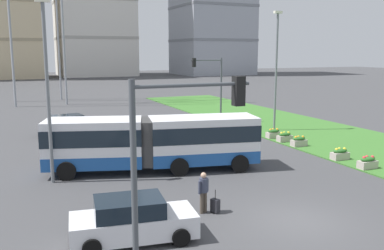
{
  "coord_description": "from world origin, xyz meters",
  "views": [
    {
      "loc": [
        -10.21,
        -12.98,
        6.66
      ],
      "look_at": [
        -0.11,
        10.47,
        2.2
      ],
      "focal_mm": 39.63,
      "sensor_mm": 36.0,
      "label": 1
    }
  ],
  "objects_px": {
    "flower_planter_4": "(285,137)",
    "rolling_suitcase": "(215,206)",
    "flower_planter_3": "(299,141)",
    "flower_planter_2": "(340,154)",
    "articulated_bus": "(153,142)",
    "flower_planter_1": "(368,162)",
    "traffic_light_far_right": "(212,79)",
    "car_white_van": "(133,220)",
    "streetlight_left": "(47,85)",
    "pedestrian_crossing": "(203,190)",
    "streetlight_median": "(276,67)",
    "flower_planter_5": "(274,133)",
    "car_black_sedan": "(69,125)",
    "traffic_light_near_left": "(173,152)"
  },
  "relations": [
    {
      "from": "car_black_sedan",
      "to": "flower_planter_3",
      "type": "xyz_separation_m",
      "value": [
        14.23,
        -11.24,
        -0.33
      ]
    },
    {
      "from": "articulated_bus",
      "to": "flower_planter_3",
      "type": "bearing_deg",
      "value": 8.06
    },
    {
      "from": "streetlight_left",
      "to": "pedestrian_crossing",
      "type": "bearing_deg",
      "value": -51.81
    },
    {
      "from": "car_black_sedan",
      "to": "rolling_suitcase",
      "type": "distance_m",
      "value": 20.21
    },
    {
      "from": "flower_planter_1",
      "to": "traffic_light_near_left",
      "type": "distance_m",
      "value": 16.85
    },
    {
      "from": "flower_planter_1",
      "to": "streetlight_median",
      "type": "height_order",
      "value": "streetlight_median"
    },
    {
      "from": "car_white_van",
      "to": "streetlight_left",
      "type": "relative_size",
      "value": 0.5
    },
    {
      "from": "articulated_bus",
      "to": "flower_planter_1",
      "type": "xyz_separation_m",
      "value": [
        11.23,
        -4.67,
        -1.23
      ]
    },
    {
      "from": "pedestrian_crossing",
      "to": "flower_planter_4",
      "type": "height_order",
      "value": "pedestrian_crossing"
    },
    {
      "from": "car_black_sedan",
      "to": "traffic_light_near_left",
      "type": "bearing_deg",
      "value": -90.94
    },
    {
      "from": "traffic_light_near_left",
      "to": "streetlight_median",
      "type": "bearing_deg",
      "value": 49.84
    },
    {
      "from": "traffic_light_far_right",
      "to": "flower_planter_2",
      "type": "bearing_deg",
      "value": -84.89
    },
    {
      "from": "articulated_bus",
      "to": "streetlight_median",
      "type": "xyz_separation_m",
      "value": [
        13.13,
        7.44,
        3.73
      ]
    },
    {
      "from": "traffic_light_near_left",
      "to": "traffic_light_far_right",
      "type": "bearing_deg",
      "value": 62.04
    },
    {
      "from": "flower_planter_2",
      "to": "flower_planter_5",
      "type": "bearing_deg",
      "value": 90.0
    },
    {
      "from": "flower_planter_1",
      "to": "flower_planter_5",
      "type": "height_order",
      "value": "same"
    },
    {
      "from": "flower_planter_4",
      "to": "rolling_suitcase",
      "type": "bearing_deg",
      "value": -136.33
    },
    {
      "from": "streetlight_median",
      "to": "car_white_van",
      "type": "bearing_deg",
      "value": -136.59
    },
    {
      "from": "flower_planter_2",
      "to": "flower_planter_4",
      "type": "distance_m",
      "value": 5.74
    },
    {
      "from": "flower_planter_1",
      "to": "traffic_light_far_right",
      "type": "distance_m",
      "value": 17.94
    },
    {
      "from": "car_white_van",
      "to": "traffic_light_far_right",
      "type": "relative_size",
      "value": 0.76
    },
    {
      "from": "pedestrian_crossing",
      "to": "flower_planter_5",
      "type": "height_order",
      "value": "pedestrian_crossing"
    },
    {
      "from": "flower_planter_1",
      "to": "flower_planter_5",
      "type": "distance_m",
      "value": 9.39
    },
    {
      "from": "flower_planter_3",
      "to": "flower_planter_5",
      "type": "height_order",
      "value": "same"
    },
    {
      "from": "articulated_bus",
      "to": "flower_planter_2",
      "type": "bearing_deg",
      "value": -12.36
    },
    {
      "from": "flower_planter_2",
      "to": "flower_planter_3",
      "type": "relative_size",
      "value": 1.0
    },
    {
      "from": "flower_planter_4",
      "to": "car_white_van",
      "type": "bearing_deg",
      "value": -141.85
    },
    {
      "from": "rolling_suitcase",
      "to": "flower_planter_3",
      "type": "distance_m",
      "value": 13.91
    },
    {
      "from": "flower_planter_2",
      "to": "streetlight_left",
      "type": "relative_size",
      "value": 0.12
    },
    {
      "from": "flower_planter_2",
      "to": "traffic_light_far_right",
      "type": "relative_size",
      "value": 0.18
    },
    {
      "from": "flower_planter_3",
      "to": "traffic_light_near_left",
      "type": "bearing_deg",
      "value": -136.79
    },
    {
      "from": "flower_planter_3",
      "to": "flower_planter_5",
      "type": "xyz_separation_m",
      "value": [
        0.0,
        3.13,
        0.0
      ]
    },
    {
      "from": "pedestrian_crossing",
      "to": "streetlight_left",
      "type": "xyz_separation_m",
      "value": [
        -5.37,
        6.83,
        4.03
      ]
    },
    {
      "from": "car_white_van",
      "to": "car_black_sedan",
      "type": "xyz_separation_m",
      "value": [
        0.5,
        21.12,
        0.0
      ]
    },
    {
      "from": "rolling_suitcase",
      "to": "streetlight_left",
      "type": "height_order",
      "value": "streetlight_left"
    },
    {
      "from": "flower_planter_5",
      "to": "streetlight_left",
      "type": "relative_size",
      "value": 0.12
    },
    {
      "from": "car_white_van",
      "to": "car_black_sedan",
      "type": "relative_size",
      "value": 1.0
    },
    {
      "from": "car_white_van",
      "to": "traffic_light_far_right",
      "type": "bearing_deg",
      "value": 57.69
    },
    {
      "from": "flower_planter_2",
      "to": "streetlight_median",
      "type": "xyz_separation_m",
      "value": [
        1.9,
        9.89,
        4.95
      ]
    },
    {
      "from": "flower_planter_1",
      "to": "flower_planter_3",
      "type": "distance_m",
      "value": 6.25
    },
    {
      "from": "flower_planter_3",
      "to": "streetlight_median",
      "type": "relative_size",
      "value": 0.11
    },
    {
      "from": "flower_planter_4",
      "to": "flower_planter_5",
      "type": "xyz_separation_m",
      "value": [
        0.0,
        1.44,
        0.0
      ]
    },
    {
      "from": "pedestrian_crossing",
      "to": "traffic_light_far_right",
      "type": "distance_m",
      "value": 22.32
    },
    {
      "from": "flower_planter_5",
      "to": "streetlight_median",
      "type": "height_order",
      "value": "streetlight_median"
    },
    {
      "from": "car_black_sedan",
      "to": "streetlight_left",
      "type": "xyz_separation_m",
      "value": [
        -2.46,
        -12.89,
        4.28
      ]
    },
    {
      "from": "flower_planter_3",
      "to": "streetlight_median",
      "type": "distance_m",
      "value": 7.89
    },
    {
      "from": "car_black_sedan",
      "to": "rolling_suitcase",
      "type": "bearing_deg",
      "value": -80.42
    },
    {
      "from": "flower_planter_2",
      "to": "flower_planter_3",
      "type": "bearing_deg",
      "value": 90.0
    },
    {
      "from": "articulated_bus",
      "to": "pedestrian_crossing",
      "type": "relative_size",
      "value": 6.92
    },
    {
      "from": "car_white_van",
      "to": "flower_planter_5",
      "type": "distance_m",
      "value": 19.66
    }
  ]
}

